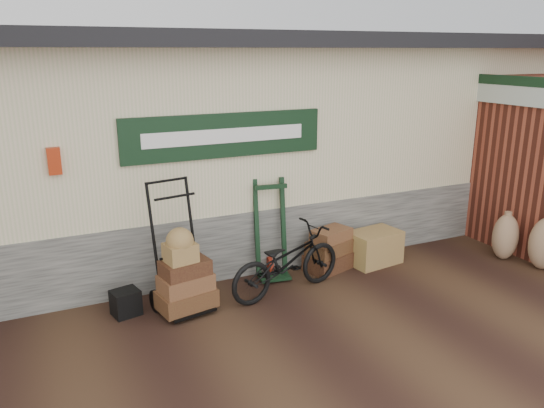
# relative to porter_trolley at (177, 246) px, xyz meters

# --- Properties ---
(ground) EXTENTS (80.00, 80.00, 0.00)m
(ground) POSITION_rel_porter_trolley_xyz_m (1.10, -0.47, -0.79)
(ground) COLOR black
(ground) RESTS_ON ground
(station_building) EXTENTS (14.40, 4.10, 3.20)m
(station_building) POSITION_rel_porter_trolley_xyz_m (1.10, 2.26, 0.83)
(station_building) COLOR #4C4C47
(station_building) RESTS_ON ground
(brick_outbuilding) EXTENTS (1.71, 4.51, 2.62)m
(brick_outbuilding) POSITION_rel_porter_trolley_xyz_m (5.80, 0.72, 0.52)
(brick_outbuilding) COLOR maroon
(brick_outbuilding) RESTS_ON ground
(porter_trolley) EXTENTS (0.88, 0.72, 1.57)m
(porter_trolley) POSITION_rel_porter_trolley_xyz_m (0.00, 0.00, 0.00)
(porter_trolley) COLOR black
(porter_trolley) RESTS_ON ground
(green_barrow) EXTENTS (0.54, 0.47, 1.34)m
(green_barrow) POSITION_rel_porter_trolley_xyz_m (1.38, 0.38, -0.12)
(green_barrow) COLOR black
(green_barrow) RESTS_ON ground
(suitcase_stack) EXTENTS (0.77, 0.60, 0.60)m
(suitcase_stack) POSITION_rel_porter_trolley_xyz_m (2.21, 0.24, -0.49)
(suitcase_stack) COLOR #381A11
(suitcase_stack) RESTS_ON ground
(wicker_hamper) EXTENTS (0.79, 0.57, 0.48)m
(wicker_hamper) POSITION_rel_porter_trolley_xyz_m (2.92, 0.17, -0.55)
(wicker_hamper) COLOR brown
(wicker_hamper) RESTS_ON ground
(black_trunk) EXTENTS (0.35, 0.32, 0.30)m
(black_trunk) POSITION_rel_porter_trolley_xyz_m (-0.62, 0.08, -0.64)
(black_trunk) COLOR black
(black_trunk) RESTS_ON ground
(bicycle) EXTENTS (0.89, 1.72, 0.95)m
(bicycle) POSITION_rel_porter_trolley_xyz_m (1.33, -0.19, -0.31)
(bicycle) COLOR black
(bicycle) RESTS_ON ground
(burlap_sack_left) EXTENTS (0.53, 0.49, 0.68)m
(burlap_sack_left) POSITION_rel_porter_trolley_xyz_m (4.75, -0.51, -0.44)
(burlap_sack_left) COLOR #8D6B4C
(burlap_sack_left) RESTS_ON ground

